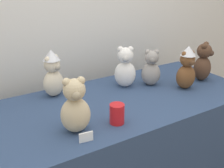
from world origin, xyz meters
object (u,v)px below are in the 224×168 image
Objects in this scene: display_table at (112,151)px; teddy_bear_snow at (125,68)px; teddy_bear_chestnut at (187,68)px; teddy_bear_sand at (75,107)px; teddy_bear_cream at (53,74)px; party_cup_red at (117,114)px; teddy_bear_ash at (151,69)px; teddy_bear_cocoa at (203,63)px.

display_table is 0.57m from teddy_bear_snow.
teddy_bear_chestnut reaches higher than teddy_bear_sand.
display_table is 6.48× the size of teddy_bear_sand.
teddy_bear_cream reaches higher than party_cup_red.
display_table is at bearing 64.26° from party_cup_red.
teddy_bear_cocoa is (0.39, -0.12, 0.01)m from teddy_bear_ash.
display_table is 6.56× the size of teddy_bear_snow.
teddy_bear_ash is at bearing 33.65° from party_cup_red.
teddy_bear_chestnut is 0.42m from teddy_bear_snow.
teddy_bear_cocoa reaches higher than display_table.
teddy_bear_ash is (0.38, 0.09, 0.49)m from display_table.
display_table is at bearing 176.69° from teddy_bear_chestnut.
teddy_bear_chestnut is at bearing 13.22° from party_cup_red.
party_cup_red is at bearing -96.62° from teddy_bear_snow.
display_table is 0.65m from teddy_bear_cream.
teddy_bear_cream reaches higher than teddy_bear_chestnut.
display_table is 0.76m from teddy_bear_chestnut.
teddy_bear_cream reaches higher than teddy_bear_snow.
party_cup_red is at bearing -97.89° from teddy_bear_cream.
teddy_bear_sand is at bearing -114.09° from teddy_bear_snow.
teddy_bear_snow is 2.65× the size of party_cup_red.
teddy_bear_cocoa is 0.98× the size of teddy_bear_snow.
teddy_bear_cocoa is at bearing 24.14° from teddy_bear_sand.
display_table is at bearing 148.87° from teddy_bear_cocoa.
teddy_bear_chestnut is 0.23m from teddy_bear_cocoa.
teddy_bear_sand is at bearing 169.98° from party_cup_red.
teddy_bear_ash is 0.90× the size of teddy_bear_snow.
teddy_bear_chestnut is 0.24m from teddy_bear_ash.
teddy_bear_cocoa is (0.77, -0.03, 0.51)m from display_table.
teddy_bear_ash is 0.91× the size of teddy_bear_cocoa.
teddy_bear_cocoa is at bearing 14.97° from teddy_bear_ash.
teddy_bear_chestnut is 1.06× the size of teddy_bear_cocoa.
teddy_bear_ash is 0.89× the size of teddy_bear_sand.
teddy_bear_cream is (-1.05, 0.31, 0.02)m from teddy_bear_cocoa.
teddy_bear_chestnut is 1.03× the size of teddy_bear_sand.
party_cup_red is at bearing -161.69° from teddy_bear_chestnut.
teddy_bear_chestnut is 0.90m from teddy_bear_cream.
teddy_bear_sand is at bearing 159.65° from teddy_bear_cocoa.
teddy_bear_cream is 0.48m from teddy_bear_sand.
teddy_bear_snow is 0.66m from teddy_bear_sand.
teddy_bear_ash is 0.68m from teddy_bear_cream.
teddy_bear_snow is at bearing 49.19° from teddy_bear_sand.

